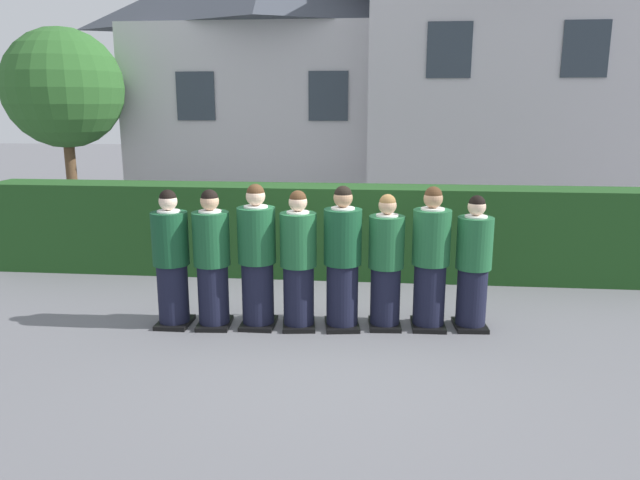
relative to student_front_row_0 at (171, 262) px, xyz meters
The scene contains 13 objects.
ground_plane 1.90m from the student_front_row_0, ahead, with size 60.00×60.00×0.00m, color slate.
student_front_row_0 is the anchor object (origin of this frame).
student_front_row_1 0.48m from the student_front_row_0, ahead, with size 0.42×0.49×1.63m.
student_front_row_2 1.00m from the student_front_row_0, ahead, with size 0.44×0.48×1.69m.
student_front_row_3 1.48m from the student_front_row_0, ahead, with size 0.43×0.51×1.62m.
student_front_row_4 1.99m from the student_front_row_0, ahead, with size 0.45×0.56×1.68m.
student_front_row_5 2.49m from the student_front_row_0, ahead, with size 0.41×0.51×1.58m.
student_front_row_6 3.01m from the student_front_row_0, ahead, with size 0.43×0.49×1.67m.
student_front_row_7 3.50m from the student_front_row_0, ahead, with size 0.41×0.47×1.57m.
hedge 2.88m from the student_front_row_0, 53.14° to the left, with size 10.60×0.70×1.37m.
school_building_main 10.46m from the student_front_row_0, 59.48° to the left, with size 6.27×4.73×7.60m.
school_building_annex 9.36m from the student_front_row_0, 92.21° to the left, with size 7.27×3.38×6.45m.
oak_tree_left 8.40m from the student_front_row_0, 125.17° to the left, with size 2.64×2.64×4.21m.
Camera 1 is at (0.66, -6.66, 2.59)m, focal length 33.77 mm.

